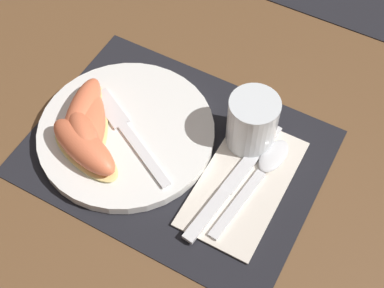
% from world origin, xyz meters
% --- Properties ---
extents(ground_plane, '(3.00, 3.00, 0.00)m').
position_xyz_m(ground_plane, '(0.00, 0.00, 0.00)').
color(ground_plane, brown).
extents(placemat, '(0.42, 0.32, 0.00)m').
position_xyz_m(placemat, '(0.00, 0.00, 0.00)').
color(placemat, black).
rests_on(placemat, ground_plane).
extents(plate, '(0.26, 0.26, 0.02)m').
position_xyz_m(plate, '(-0.08, -0.01, 0.01)').
color(plate, white).
rests_on(plate, placemat).
extents(juice_glass, '(0.07, 0.07, 0.09)m').
position_xyz_m(juice_glass, '(0.09, 0.07, 0.04)').
color(juice_glass, silver).
rests_on(juice_glass, placemat).
extents(napkin, '(0.12, 0.21, 0.00)m').
position_xyz_m(napkin, '(0.11, -0.00, 0.01)').
color(napkin, silver).
rests_on(napkin, placemat).
extents(knife, '(0.05, 0.23, 0.01)m').
position_xyz_m(knife, '(0.10, -0.01, 0.01)').
color(knife, silver).
rests_on(knife, napkin).
extents(spoon, '(0.05, 0.19, 0.01)m').
position_xyz_m(spoon, '(0.13, 0.03, 0.01)').
color(spoon, silver).
rests_on(spoon, napkin).
extents(fork, '(0.19, 0.11, 0.00)m').
position_xyz_m(fork, '(-0.08, -0.01, 0.02)').
color(fork, silver).
rests_on(fork, plate).
extents(citrus_wedge_0, '(0.08, 0.14, 0.04)m').
position_xyz_m(citrus_wedge_0, '(-0.14, -0.03, 0.04)').
color(citrus_wedge_0, '#F4DB84').
rests_on(citrus_wedge_0, plate).
extents(citrus_wedge_1, '(0.12, 0.14, 0.03)m').
position_xyz_m(citrus_wedge_1, '(-0.12, -0.04, 0.03)').
color(citrus_wedge_1, '#F4DB84').
rests_on(citrus_wedge_1, plate).
extents(citrus_wedge_2, '(0.10, 0.09, 0.04)m').
position_xyz_m(citrus_wedge_2, '(-0.11, -0.06, 0.04)').
color(citrus_wedge_2, '#F4DB84').
rests_on(citrus_wedge_2, plate).
extents(citrus_wedge_3, '(0.14, 0.08, 0.04)m').
position_xyz_m(citrus_wedge_3, '(-0.10, -0.08, 0.04)').
color(citrus_wedge_3, '#F4DB84').
rests_on(citrus_wedge_3, plate).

